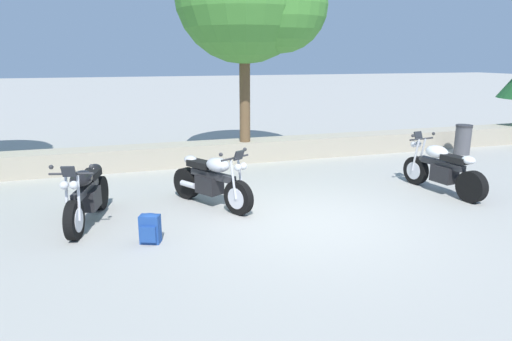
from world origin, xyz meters
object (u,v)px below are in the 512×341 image
(motorcycle_black_near_left, at_px, (86,196))
(rider_backpack, at_px, (150,228))
(motorcycle_white_far_right, at_px, (442,170))
(motorcycle_silver_centre, at_px, (212,181))
(trash_bin, at_px, (463,139))

(motorcycle_black_near_left, bearing_deg, rider_backpack, -51.57)
(motorcycle_black_near_left, xyz_separation_m, motorcycle_white_far_right, (6.94, -0.30, 0.00))
(motorcycle_silver_centre, height_order, motorcycle_white_far_right, same)
(motorcycle_black_near_left, relative_size, trash_bin, 2.37)
(motorcycle_black_near_left, height_order, trash_bin, motorcycle_black_near_left)
(rider_backpack, xyz_separation_m, trash_bin, (9.17, 3.83, 0.19))
(motorcycle_silver_centre, xyz_separation_m, rider_backpack, (-1.27, -1.43, -0.24))
(motorcycle_black_near_left, height_order, rider_backpack, motorcycle_black_near_left)
(motorcycle_silver_centre, bearing_deg, motorcycle_white_far_right, -6.65)
(motorcycle_silver_centre, relative_size, rider_backpack, 3.95)
(motorcycle_white_far_right, distance_m, trash_bin, 4.32)
(rider_backpack, bearing_deg, motorcycle_silver_centre, 48.53)
(rider_backpack, bearing_deg, motorcycle_black_near_left, 128.43)
(trash_bin, bearing_deg, motorcycle_white_far_right, -137.03)
(motorcycle_silver_centre, distance_m, trash_bin, 8.26)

